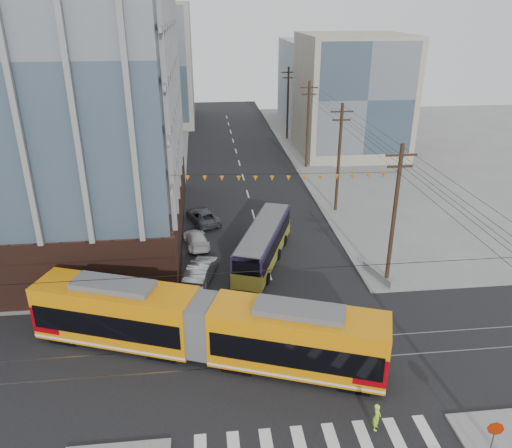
{
  "coord_description": "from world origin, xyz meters",
  "views": [
    {
      "loc": [
        -4.87,
        -20.38,
        19.53
      ],
      "look_at": [
        -1.32,
        11.69,
        5.29
      ],
      "focal_mm": 35.0,
      "sensor_mm": 36.0,
      "label": 1
    }
  ],
  "objects": [
    {
      "name": "bg_bldg_nw_far",
      "position": [
        -14.0,
        72.0,
        10.0
      ],
      "size": [
        16.0,
        18.0,
        20.0
      ],
      "primitive_type": "cube",
      "color": "gray",
      "rests_on": "ground"
    },
    {
      "name": "pedestrian",
      "position": [
        3.16,
        -2.39,
        0.77
      ],
      "size": [
        0.57,
        0.66,
        1.53
      ],
      "primitive_type": "imported",
      "rotation": [
        0.0,
        0.0,
        1.14
      ],
      "color": "#ABFF2A",
      "rests_on": "ground"
    },
    {
      "name": "parked_car_silver",
      "position": [
        -5.38,
        13.46,
        0.78
      ],
      "size": [
        2.94,
        5.02,
        1.57
      ],
      "primitive_type": "imported",
      "rotation": [
        0.0,
        0.0,
        2.85
      ],
      "color": "#9E9FA3",
      "rests_on": "ground"
    },
    {
      "name": "bg_bldg_nw_near",
      "position": [
        -17.0,
        52.0,
        9.0
      ],
      "size": [
        18.0,
        16.0,
        18.0
      ],
      "primitive_type": "cube",
      "color": "#8C99A5",
      "rests_on": "ground"
    },
    {
      "name": "bg_bldg_ne_far",
      "position": [
        18.0,
        68.0,
        7.0
      ],
      "size": [
        16.0,
        16.0,
        14.0
      ],
      "primitive_type": "cube",
      "color": "#8C99A5",
      "rests_on": "ground"
    },
    {
      "name": "ground",
      "position": [
        0.0,
        0.0,
        0.0
      ],
      "size": [
        160.0,
        160.0,
        0.0
      ],
      "primitive_type": "plane",
      "color": "slate"
    },
    {
      "name": "bg_bldg_ne_near",
      "position": [
        16.0,
        48.0,
        8.0
      ],
      "size": [
        14.0,
        14.0,
        16.0
      ],
      "primitive_type": "cube",
      "color": "gray",
      "rests_on": "ground"
    },
    {
      "name": "stop_sign",
      "position": [
        7.57,
        -5.06,
        1.21
      ],
      "size": [
        0.89,
        0.89,
        2.43
      ],
      "primitive_type": null,
      "rotation": [
        0.0,
        0.0,
        -0.23
      ],
      "color": "#A01B00",
      "rests_on": "ground"
    },
    {
      "name": "parked_car_white",
      "position": [
        -5.74,
        19.51,
        0.64
      ],
      "size": [
        2.57,
        4.65,
        1.27
      ],
      "primitive_type": "imported",
      "rotation": [
        0.0,
        0.0,
        3.33
      ],
      "color": "silver",
      "rests_on": "ground"
    },
    {
      "name": "city_bus",
      "position": [
        -0.21,
        16.12,
        1.56
      ],
      "size": [
        6.09,
        11.17,
        3.12
      ],
      "primitive_type": null,
      "rotation": [
        0.0,
        0.0,
        -0.36
      ],
      "color": "#1D1530",
      "rests_on": "ground"
    },
    {
      "name": "streetcar",
      "position": [
        -5.26,
        4.37,
        2.06
      ],
      "size": [
        21.07,
        10.17,
        4.11
      ],
      "primitive_type": null,
      "rotation": [
        0.0,
        0.0,
        -0.35
      ],
      "color": "orange",
      "rests_on": "ground"
    },
    {
      "name": "utility_pole_far",
      "position": [
        8.5,
        56.0,
        5.5
      ],
      "size": [
        0.3,
        0.3,
        11.0
      ],
      "primitive_type": "cylinder",
      "color": "black",
      "rests_on": "ground"
    },
    {
      "name": "jersey_barrier",
      "position": [
        8.3,
        12.03,
        0.36
      ],
      "size": [
        1.8,
        3.72,
        0.73
      ],
      "primitive_type": "cube",
      "rotation": [
        0.0,
        0.0,
        0.28
      ],
      "color": "slate",
      "rests_on": "ground"
    },
    {
      "name": "parked_car_grey",
      "position": [
        -5.09,
        24.45,
        0.68
      ],
      "size": [
        3.78,
        5.35,
        1.36
      ],
      "primitive_type": "imported",
      "rotation": [
        0.0,
        0.0,
        3.49
      ],
      "color": "#3F4249",
      "rests_on": "ground"
    }
  ]
}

